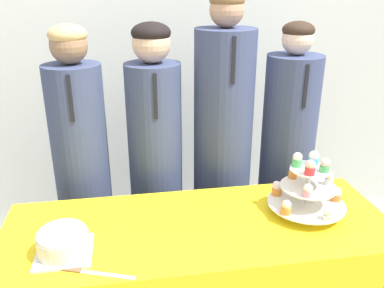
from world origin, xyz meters
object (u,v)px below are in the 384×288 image
(cupcake_stand, at_px, (308,187))
(student_3, at_px, (286,163))
(round_cake, at_px, (63,240))
(cake_knife, at_px, (83,272))
(student_2, at_px, (222,156))
(student_0, at_px, (83,175))
(student_1, at_px, (156,169))

(cupcake_stand, bearing_deg, student_3, 76.83)
(round_cake, xyz_separation_m, student_3, (1.14, 0.68, -0.08))
(cake_knife, relative_size, student_2, 0.17)
(round_cake, distance_m, student_0, 0.68)
(cupcake_stand, xyz_separation_m, student_0, (-1.00, 0.54, -0.13))
(cupcake_stand, bearing_deg, student_2, 114.73)
(round_cake, bearing_deg, cupcake_stand, 7.66)
(student_3, bearing_deg, cupcake_stand, -103.17)
(student_0, height_order, student_3, student_0)
(student_1, xyz_separation_m, student_2, (0.37, 0.00, 0.05))
(cake_knife, height_order, student_3, student_3)
(cake_knife, height_order, student_1, student_1)
(round_cake, relative_size, student_1, 0.14)
(cupcake_stand, relative_size, student_1, 0.23)
(cake_knife, distance_m, student_2, 1.05)
(student_0, bearing_deg, student_3, 0.00)
(cake_knife, relative_size, student_3, 0.19)
(round_cake, height_order, student_2, student_2)
(student_3, bearing_deg, cake_knife, -143.14)
(student_1, bearing_deg, cupcake_stand, -41.22)
(cupcake_stand, height_order, student_2, student_2)
(round_cake, distance_m, cake_knife, 0.15)
(student_1, height_order, student_3, student_1)
(round_cake, distance_m, student_1, 0.79)
(student_2, bearing_deg, cupcake_stand, -65.27)
(student_0, xyz_separation_m, student_2, (0.75, 0.00, 0.06))
(round_cake, height_order, cake_knife, round_cake)
(student_1, relative_size, student_3, 1.01)
(student_2, bearing_deg, cake_knife, -130.80)
(cake_knife, relative_size, cupcake_stand, 0.81)
(student_2, distance_m, student_3, 0.38)
(cake_knife, height_order, cupcake_stand, cupcake_stand)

